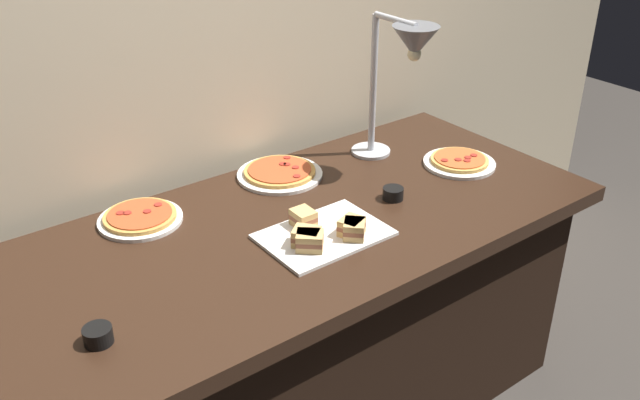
% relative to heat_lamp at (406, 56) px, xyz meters
% --- Properties ---
extents(back_wall, '(4.40, 0.04, 2.40)m').
position_rel_heat_lamp_xyz_m(back_wall, '(-0.51, 0.40, 0.05)').
color(back_wall, '#C6B593').
rests_on(back_wall, ground_plane).
extents(buffet_table, '(1.90, 0.84, 0.76)m').
position_rel_heat_lamp_xyz_m(buffet_table, '(-0.51, -0.10, -0.77)').
color(buffet_table, black).
rests_on(buffet_table, ground_plane).
extents(heat_lamp, '(0.15, 0.33, 0.51)m').
position_rel_heat_lamp_xyz_m(heat_lamp, '(0.00, 0.00, 0.00)').
color(heat_lamp, '#B7BABF').
rests_on(heat_lamp, buffet_table).
extents(pizza_plate_front, '(0.25, 0.25, 0.03)m').
position_rel_heat_lamp_xyz_m(pizza_plate_front, '(0.18, -0.11, -0.38)').
color(pizza_plate_front, white).
rests_on(pizza_plate_front, buffet_table).
extents(pizza_plate_center, '(0.25, 0.25, 0.03)m').
position_rel_heat_lamp_xyz_m(pizza_plate_center, '(-0.87, 0.19, -0.38)').
color(pizza_plate_center, white).
rests_on(pizza_plate_center, buffet_table).
extents(pizza_plate_raised_stand, '(0.29, 0.29, 0.03)m').
position_rel_heat_lamp_xyz_m(pizza_plate_raised_stand, '(-0.37, 0.19, -0.38)').
color(pizza_plate_raised_stand, white).
rests_on(pizza_plate_raised_stand, buffet_table).
extents(sandwich_platter, '(0.35, 0.25, 0.06)m').
position_rel_heat_lamp_xyz_m(sandwich_platter, '(-0.50, -0.22, -0.37)').
color(sandwich_platter, white).
rests_on(sandwich_platter, buffet_table).
extents(sauce_cup_near, '(0.07, 0.07, 0.04)m').
position_rel_heat_lamp_xyz_m(sauce_cup_near, '(-0.18, -0.16, -0.37)').
color(sauce_cup_near, black).
rests_on(sauce_cup_near, buffet_table).
extents(sauce_cup_far, '(0.07, 0.07, 0.04)m').
position_rel_heat_lamp_xyz_m(sauce_cup_far, '(-1.18, -0.26, -0.37)').
color(sauce_cup_far, black).
rests_on(sauce_cup_far, buffet_table).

